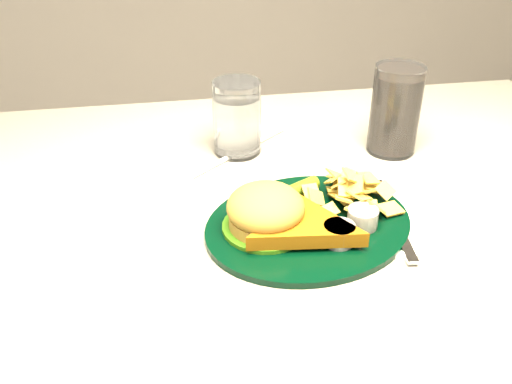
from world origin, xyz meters
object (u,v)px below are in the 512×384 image
dinner_plate (310,208)px  water_glass (237,118)px  cola_glass (395,110)px  fork_napkin (394,223)px

dinner_plate → water_glass: (-0.06, 0.22, 0.03)m
dinner_plate → cola_glass: 0.26m
water_glass → fork_napkin: water_glass is taller
water_glass → fork_napkin: bearing=-55.1°
fork_napkin → water_glass: bearing=131.4°
dinner_plate → water_glass: 0.23m
water_glass → fork_napkin: 0.30m
water_glass → cola_glass: size_ratio=0.84×
dinner_plate → cola_glass: size_ratio=1.95×
dinner_plate → cola_glass: cola_glass is taller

